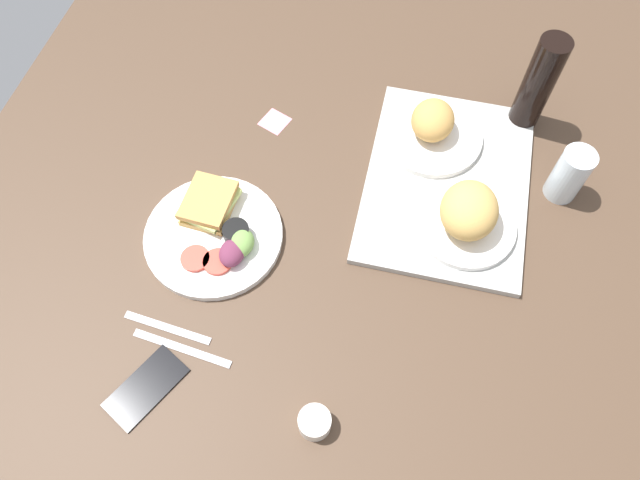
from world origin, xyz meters
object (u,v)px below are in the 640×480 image
drinking_glass (570,175)px  knife (182,348)px  espresso_cup (315,422)px  bread_plate_near (432,128)px  serving_tray (447,183)px  plate_with_salad (216,231)px  sticky_note (275,122)px  cell_phone (146,387)px  bread_plate_far (468,215)px  soda_bottle (538,85)px  fork (167,328)px

drinking_glass → knife: bearing=-51.0°
drinking_glass → espresso_cup: 69.01cm
bread_plate_near → drinking_glass: drinking_glass is taller
serving_tray → plate_with_salad: (23.46, -42.15, 0.96)cm
espresso_cup → sticky_note: size_ratio=1.00×
bread_plate_near → plate_with_salad: (33.79, -36.80, -2.71)cm
cell_phone → knife: bearing=-176.9°
espresso_cup → knife: size_ratio=0.29×
bread_plate_near → sticky_note: (3.33, -34.02, -4.41)cm
bread_plate_near → serving_tray: bearing=27.4°
plate_with_salad → bread_plate_far: bearing=106.2°
soda_bottle → sticky_note: (13.90, -52.83, -11.48)cm
fork → sticky_note: fork is taller
knife → cell_phone: 8.97cm
espresso_cup → fork: (-9.89, -30.57, -1.75)cm
soda_bottle → bread_plate_far: bearing=-15.9°
bread_plate_far → cell_phone: 66.93cm
knife → cell_phone: cell_phone is taller
drinking_glass → fork: drinking_glass is taller
serving_tray → knife: (47.13, -40.57, -0.55)cm
serving_tray → espresso_cup: (54.02, -14.00, 1.20)cm
drinking_glass → espresso_cup: bearing=-32.3°
espresso_cup → fork: 32.18cm
knife → sticky_note: (-54.14, 1.19, -0.19)cm
serving_tray → espresso_cup: size_ratio=8.04×
sticky_note → cell_phone: bearing=-4.3°
bread_plate_near → knife: size_ratio=1.12×
soda_bottle → espresso_cup: (74.93, -27.46, -9.54)cm
serving_tray → knife: bearing=-40.7°
drinking_glass → cell_phone: 89.77cm
espresso_cup → knife: 27.50cm
bread_plate_far → plate_with_salad: bread_plate_far is taller
serving_tray → drinking_glass: (-4.20, 22.81, 5.40)cm
drinking_glass → sticky_note: bearing=-92.6°
fork → sticky_note: size_ratio=3.04×
soda_bottle → knife: bearing=-38.5°
serving_tray → fork: 62.72cm
plate_with_salad → cell_phone: bearing=-3.5°
plate_with_salad → espresso_cup: (30.56, 28.15, 0.24)cm
plate_with_salad → knife: plate_with_salad is taller
bread_plate_near → bread_plate_far: bread_plate_far is taller
fork → plate_with_salad: bearing=87.0°
bread_plate_near → knife: (57.46, -35.22, -4.22)cm
soda_bottle → espresso_cup: soda_bottle is taller
sticky_note → drinking_glass: bearing=87.4°
serving_tray → plate_with_salad: size_ratio=1.65×
soda_bottle → sticky_note: size_ratio=4.12×
bread_plate_near → cell_phone: bread_plate_near is taller
fork → bread_plate_near: bearing=57.9°
bread_plate_far → sticky_note: bearing=-111.0°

